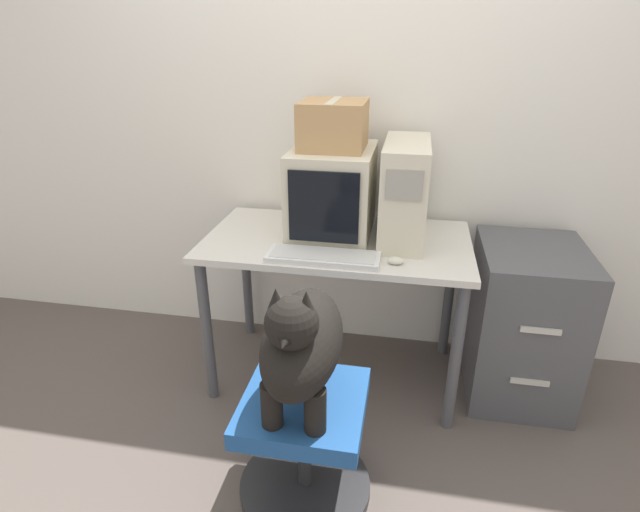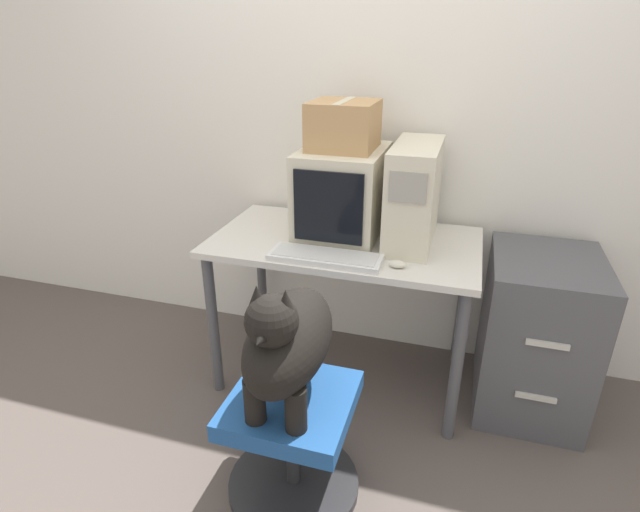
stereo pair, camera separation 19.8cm
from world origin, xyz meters
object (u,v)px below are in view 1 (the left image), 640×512
at_px(office_chair, 304,442).
at_px(filing_cabinet, 523,322).
at_px(crt_monitor, 333,191).
at_px(cardboard_box, 334,125).
at_px(pc_tower, 404,191).
at_px(keyboard, 323,257).
at_px(dog, 301,342).

height_order(office_chair, filing_cabinet, filing_cabinet).
bearing_deg(crt_monitor, filing_cabinet, -1.80).
bearing_deg(cardboard_box, filing_cabinet, -2.04).
distance_m(pc_tower, keyboard, 0.49).
bearing_deg(office_chair, keyboard, 92.26).
xyz_separation_m(filing_cabinet, cardboard_box, (-0.92, 0.03, 0.88)).
distance_m(office_chair, cardboard_box, 1.31).
xyz_separation_m(keyboard, office_chair, (0.02, -0.50, -0.53)).
relative_size(pc_tower, dog, 0.95).
distance_m(dog, cardboard_box, 1.02).
height_order(filing_cabinet, cardboard_box, cardboard_box).
xyz_separation_m(crt_monitor, dog, (0.04, -0.85, -0.26)).
bearing_deg(cardboard_box, dog, -87.64).
distance_m(filing_cabinet, cardboard_box, 1.27).
distance_m(crt_monitor, pc_tower, 0.33).
xyz_separation_m(crt_monitor, keyboard, (0.02, -0.33, -0.18)).
bearing_deg(crt_monitor, office_chair, -87.57).
bearing_deg(office_chair, dog, -90.00).
bearing_deg(cardboard_box, crt_monitor, -90.00).
relative_size(office_chair, filing_cabinet, 0.67).
xyz_separation_m(dog, filing_cabinet, (0.89, 0.82, -0.32)).
xyz_separation_m(office_chair, filing_cabinet, (0.89, 0.80, 0.13)).
bearing_deg(dog, keyboard, 92.17).
bearing_deg(crt_monitor, dog, -87.63).
bearing_deg(crt_monitor, cardboard_box, 90.00).
bearing_deg(crt_monitor, keyboard, -87.30).
xyz_separation_m(office_chair, dog, (0.00, -0.02, 0.46)).
bearing_deg(filing_cabinet, office_chair, -138.06).
distance_m(keyboard, filing_cabinet, 1.03).
distance_m(pc_tower, dog, 0.93).
height_order(crt_monitor, keyboard, crt_monitor).
bearing_deg(pc_tower, cardboard_box, 177.90).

